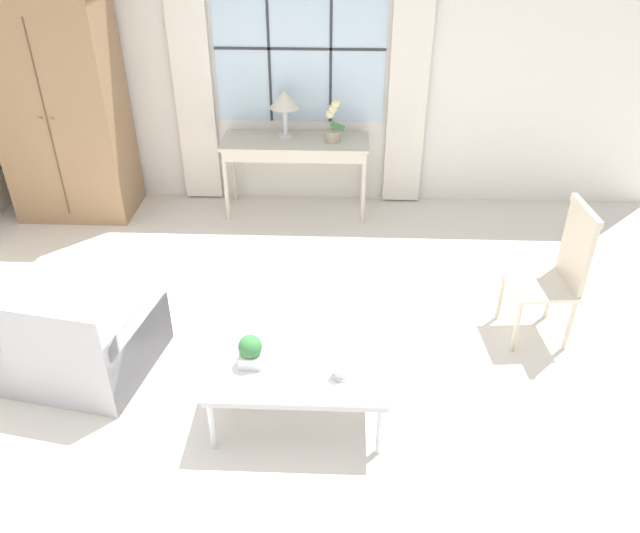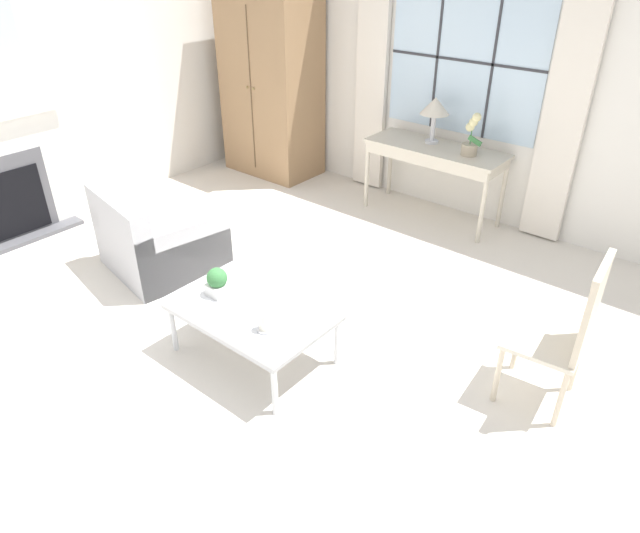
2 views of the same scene
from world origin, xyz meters
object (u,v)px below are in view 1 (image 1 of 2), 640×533
(armchair_upholstered, at_px, (78,338))
(potted_plant_small, at_px, (250,351))
(side_chair_wooden, at_px, (558,268))
(pillar_candle, at_px, (341,369))
(coffee_table, at_px, (299,365))
(console_table, at_px, (296,148))
(table_lamp, at_px, (285,101))
(potted_orchid, at_px, (333,125))
(armoire, at_px, (61,103))

(armchair_upholstered, relative_size, potted_plant_small, 5.16)
(side_chair_wooden, bearing_deg, pillar_candle, -146.21)
(coffee_table, bearing_deg, console_table, 94.48)
(potted_plant_small, bearing_deg, table_lamp, 90.74)
(side_chair_wooden, height_order, pillar_candle, side_chair_wooden)
(table_lamp, xyz_separation_m, side_chair_wooden, (2.08, -1.98, -0.53))
(potted_orchid, xyz_separation_m, coffee_table, (-0.14, -2.77, -0.53))
(potted_orchid, bearing_deg, pillar_candle, -87.63)
(console_table, xyz_separation_m, coffee_table, (0.22, -2.78, -0.28))
(console_table, height_order, table_lamp, table_lamp)
(potted_orchid, distance_m, pillar_candle, 2.94)
(potted_orchid, bearing_deg, console_table, 178.07)
(table_lamp, relative_size, coffee_table, 0.42)
(pillar_candle, bearing_deg, side_chair_wooden, 33.79)
(console_table, relative_size, potted_plant_small, 6.91)
(armoire, height_order, coffee_table, armoire)
(potted_orchid, height_order, coffee_table, potted_orchid)
(console_table, xyz_separation_m, table_lamp, (-0.10, 0.08, 0.43))
(console_table, bearing_deg, pillar_candle, -80.72)
(armchair_upholstered, bearing_deg, potted_plant_small, -17.81)
(coffee_table, relative_size, potted_plant_small, 5.34)
(potted_orchid, height_order, side_chair_wooden, potted_orchid)
(armoire, relative_size, coffee_table, 2.03)
(armoire, bearing_deg, table_lamp, 3.81)
(console_table, height_order, pillar_candle, console_table)
(side_chair_wooden, relative_size, potted_plant_small, 5.17)
(armchair_upholstered, xyz_separation_m, potted_plant_small, (1.23, -0.40, 0.26))
(potted_orchid, distance_m, side_chair_wooden, 2.52)
(coffee_table, height_order, potted_plant_small, potted_plant_small)
(console_table, height_order, potted_plant_small, console_table)
(side_chair_wooden, bearing_deg, console_table, 136.09)
(armchair_upholstered, relative_size, pillar_candle, 7.61)
(pillar_candle, bearing_deg, armchair_upholstered, 164.71)
(armoire, relative_size, console_table, 1.57)
(side_chair_wooden, distance_m, potted_plant_small, 2.24)
(side_chair_wooden, xyz_separation_m, coffee_table, (-1.76, -0.88, -0.19))
(armoire, height_order, table_lamp, armoire)
(armoire, distance_m, console_table, 2.21)
(table_lamp, height_order, coffee_table, table_lamp)
(side_chair_wooden, distance_m, pillar_candle, 1.81)
(side_chair_wooden, bearing_deg, potted_orchid, 130.61)
(pillar_candle, bearing_deg, potted_orchid, 92.37)
(coffee_table, xyz_separation_m, potted_plant_small, (-0.28, -0.04, 0.14))
(table_lamp, bearing_deg, pillar_candle, -79.11)
(console_table, distance_m, pillar_candle, 2.96)
(table_lamp, xyz_separation_m, potted_plant_small, (0.04, -2.90, -0.57))
(console_table, relative_size, potted_orchid, 3.46)
(armoire, height_order, armchair_upholstered, armoire)
(armoire, distance_m, table_lamp, 2.07)
(coffee_table, bearing_deg, armchair_upholstered, 166.87)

